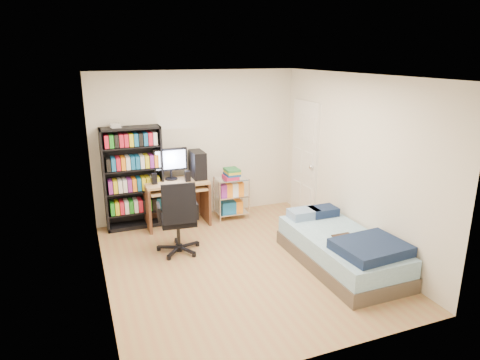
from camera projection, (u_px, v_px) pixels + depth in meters
name	position (u px, v px, depth m)	size (l,w,h in m)	color
room	(240.00, 176.00, 5.49)	(3.58, 4.08, 2.58)	#A68453
media_shelf	(133.00, 177.00, 6.85)	(0.93, 0.31, 1.73)	black
computer_desk	(181.00, 183.00, 7.06)	(1.02, 0.59, 1.28)	tan
office_chair	(179.00, 230.00, 6.07)	(0.70, 0.70, 1.08)	black
wire_cart	(231.00, 186.00, 7.32)	(0.56, 0.41, 0.88)	white
bed	(342.00, 249.00, 5.72)	(0.97, 1.93, 0.55)	#50463B
door	(305.00, 159.00, 7.36)	(0.12, 0.80, 2.00)	white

